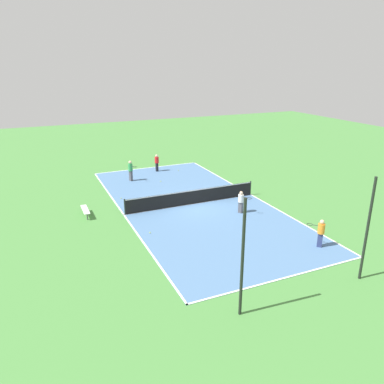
{
  "coord_description": "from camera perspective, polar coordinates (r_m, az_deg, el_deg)",
  "views": [
    {
      "loc": [
        9.79,
        22.06,
        9.25
      ],
      "look_at": [
        0.0,
        0.0,
        0.9
      ],
      "focal_mm": 35.0,
      "sensor_mm": 36.0,
      "label": 1
    }
  ],
  "objects": [
    {
      "name": "court_surface",
      "position": [
        25.85,
        0.0,
        -1.86
      ],
      "size": [
        9.68,
        20.67,
        0.02
      ],
      "color": "#4C729E",
      "rests_on": "ground_plane"
    },
    {
      "name": "tennis_net",
      "position": [
        25.65,
        0.0,
        -0.72
      ],
      "size": [
        9.48,
        0.1,
        1.06
      ],
      "color": "black",
      "rests_on": "court_surface"
    },
    {
      "name": "bench",
      "position": [
        24.75,
        -15.95,
        -2.67
      ],
      "size": [
        0.36,
        1.71,
        0.45
      ],
      "rotation": [
        0.0,
        0.0,
        1.57
      ],
      "color": "silver",
      "rests_on": "ground_plane"
    },
    {
      "name": "player_far_white",
      "position": [
        24.29,
        7.48,
        -1.32
      ],
      "size": [
        0.74,
        0.98,
        1.46
      ],
      "rotation": [
        0.0,
        0.0,
        2.08
      ],
      "color": "#4C4C51",
      "rests_on": "court_surface"
    },
    {
      "name": "tennis_ball_far_baseline",
      "position": [
        27.32,
        -10.76,
        -0.93
      ],
      "size": [
        0.07,
        0.07,
        0.07
      ],
      "primitive_type": "sphere",
      "color": "#CCE033",
      "rests_on": "court_surface"
    },
    {
      "name": "tennis_ball_right_alley",
      "position": [
        21.64,
        -6.42,
        -6.19
      ],
      "size": [
        0.07,
        0.07,
        0.07
      ],
      "primitive_type": "sphere",
      "color": "#CCE033",
      "rests_on": "court_surface"
    },
    {
      "name": "player_far_green",
      "position": [
        31.08,
        -9.35,
        3.43
      ],
      "size": [
        0.65,
        0.99,
        1.7
      ],
      "rotation": [
        0.0,
        0.0,
        1.95
      ],
      "color": "#4C4C51",
      "rests_on": "court_surface"
    },
    {
      "name": "fence_post_back_right",
      "position": [
        14.12,
        7.69,
        -10.1
      ],
      "size": [
        0.12,
        0.12,
        4.82
      ],
      "color": "black",
      "rests_on": "ground_plane"
    },
    {
      "name": "ground_plane",
      "position": [
        25.85,
        0.0,
        -1.89
      ],
      "size": [
        80.0,
        80.0,
        0.0
      ],
      "primitive_type": "plane",
      "color": "#47843D"
    },
    {
      "name": "player_center_orange",
      "position": [
        20.81,
        19.02,
        -5.7
      ],
      "size": [
        0.88,
        0.91,
        1.54
      ],
      "rotation": [
        0.0,
        0.0,
        5.46
      ],
      "color": "navy",
      "rests_on": "court_surface"
    },
    {
      "name": "player_coach_red",
      "position": [
        33.64,
        -5.39,
        4.6
      ],
      "size": [
        0.36,
        0.36,
        1.52
      ],
      "rotation": [
        0.0,
        0.0,
        4.7
      ],
      "color": "black",
      "rests_on": "court_surface"
    },
    {
      "name": "fence_post_back_left",
      "position": [
        17.95,
        25.15,
        -5.26
      ],
      "size": [
        0.12,
        0.12,
        4.82
      ],
      "color": "black",
      "rests_on": "ground_plane"
    },
    {
      "name": "tennis_ball_midcourt",
      "position": [
        33.89,
        -2.08,
        3.33
      ],
      "size": [
        0.07,
        0.07,
        0.07
      ],
      "primitive_type": "sphere",
      "color": "#CCE033",
      "rests_on": "court_surface"
    },
    {
      "name": "tennis_ball_near_net",
      "position": [
        30.8,
        -4.79,
        1.65
      ],
      "size": [
        0.07,
        0.07,
        0.07
      ],
      "primitive_type": "sphere",
      "color": "#CCE033",
      "rests_on": "court_surface"
    }
  ]
}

